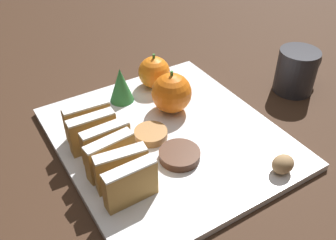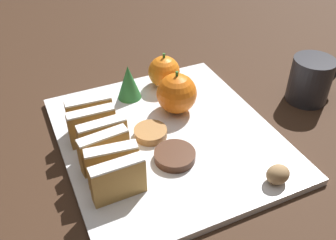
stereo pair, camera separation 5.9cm
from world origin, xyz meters
name	(u,v)px [view 1 (the left image)]	position (x,y,z in m)	size (l,w,h in m)	color
ground_plane	(168,140)	(0.00, 0.00, 0.00)	(6.00, 6.00, 0.00)	#382316
serving_platter	(168,137)	(0.00, 0.00, 0.01)	(0.34, 0.37, 0.01)	white
stollen_slice_front	(131,184)	(-0.11, -0.09, 0.04)	(0.07, 0.02, 0.06)	#B28442
stollen_slice_second	(122,169)	(-0.11, -0.06, 0.04)	(0.08, 0.03, 0.06)	#B28442
stollen_slice_third	(110,156)	(-0.11, -0.03, 0.04)	(0.07, 0.03, 0.06)	#B28442
stollen_slice_fourth	(105,142)	(-0.11, 0.00, 0.04)	(0.07, 0.02, 0.06)	#B28442
stollen_slice_fifth	(93,132)	(-0.11, 0.03, 0.04)	(0.07, 0.02, 0.06)	#B28442
stollen_slice_sixth	(88,121)	(-0.11, 0.07, 0.04)	(0.07, 0.02, 0.06)	#B28442
orange_near	(172,93)	(0.04, 0.06, 0.05)	(0.07, 0.07, 0.08)	orange
orange_far	(154,72)	(0.06, 0.14, 0.04)	(0.06, 0.06, 0.07)	orange
walnut	(283,164)	(0.10, -0.16, 0.03)	(0.03, 0.03, 0.03)	#9E7A51
chocolate_cookie	(180,155)	(-0.01, -0.06, 0.02)	(0.06, 0.06, 0.01)	#472819
gingerbread_cookie	(151,134)	(-0.03, 0.01, 0.02)	(0.05, 0.05, 0.01)	#A3703D
evergreen_sprig	(121,85)	(-0.02, 0.13, 0.04)	(0.04, 0.04, 0.07)	#2D7538
coffee_mug	(297,71)	(0.29, 0.00, 0.04)	(0.11, 0.08, 0.09)	#232328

